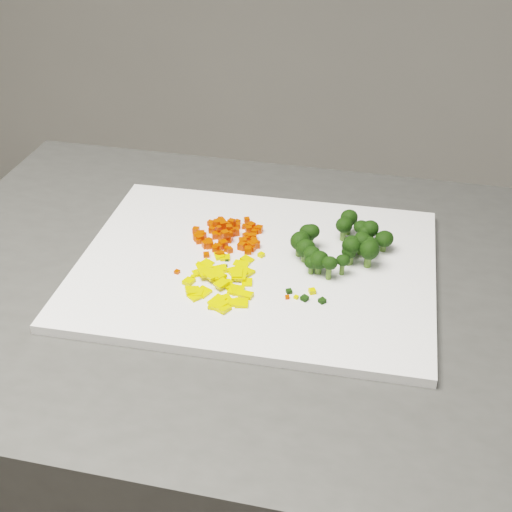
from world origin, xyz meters
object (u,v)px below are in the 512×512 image
(carrot_pile, at_px, (228,228))
(broccoli_pile, at_px, (342,239))
(pepper_pile, at_px, (220,277))
(cutting_board, at_px, (256,267))

(carrot_pile, distance_m, broccoli_pile, 0.15)
(carrot_pile, xyz_separation_m, pepper_pile, (0.03, -0.10, -0.01))
(cutting_board, height_order, carrot_pile, carrot_pile)
(pepper_pile, relative_size, broccoli_pile, 0.97)
(carrot_pile, bearing_deg, cutting_board, -41.01)
(carrot_pile, xyz_separation_m, broccoli_pile, (0.15, -0.00, 0.01))
(broccoli_pile, bearing_deg, cutting_board, -154.85)
(broccoli_pile, bearing_deg, pepper_pile, -142.02)
(carrot_pile, height_order, broccoli_pile, broccoli_pile)
(cutting_board, relative_size, carrot_pile, 4.50)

